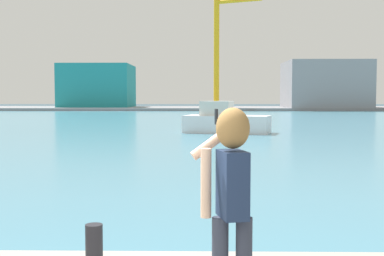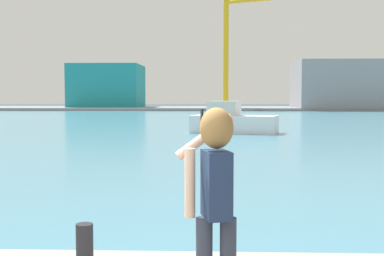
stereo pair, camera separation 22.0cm
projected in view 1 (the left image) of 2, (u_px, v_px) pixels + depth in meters
ground_plane at (192, 120)px, 53.88m from camera, size 220.00×220.00×0.00m
harbor_water at (192, 119)px, 55.88m from camera, size 140.00×100.00×0.02m
far_shore_dock at (196, 108)px, 95.78m from camera, size 140.00×20.00×0.49m
person_photographer at (231, 188)px, 4.17m from camera, size 0.53×0.54×1.74m
harbor_bollard at (94, 245)px, 5.44m from camera, size 0.19×0.19×0.44m
boat_moored at (225, 121)px, 34.14m from camera, size 6.17×3.92×2.17m
warehouse_left at (98, 86)px, 97.09m from camera, size 13.18×12.63×8.12m
warehouse_right at (325, 85)px, 91.69m from camera, size 14.33×12.79×8.40m
port_crane at (220, 44)px, 89.84m from camera, size 8.32×4.01×19.68m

